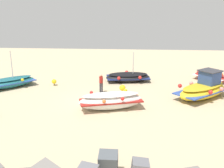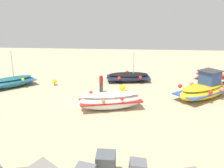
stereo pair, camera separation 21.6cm
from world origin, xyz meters
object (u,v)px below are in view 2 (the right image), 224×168
Objects in this scene: fishing_boat_2 at (11,82)px; mooring_buoy_0 at (122,88)px; fishing_boat_0 at (110,101)px; fishing_boat_3 at (204,89)px; fishing_boat_1 at (128,77)px; mooring_buoy_1 at (54,81)px; fishing_boat_4 at (211,77)px; person_walking at (101,82)px.

mooring_buoy_0 is at bearing 133.20° from fishing_boat_2.
fishing_boat_3 is (-7.42, -3.10, 0.06)m from fishing_boat_0.
fishing_boat_1 is 7.62m from fishing_boat_3.
mooring_buoy_1 is (-3.87, -0.87, -0.10)m from fishing_boat_2.
fishing_boat_0 is at bearing 111.89° from fishing_boat_2.
fishing_boat_4 is at bearing 148.09° from fishing_boat_2.
fishing_boat_1 is 7.59× the size of mooring_buoy_1.
mooring_buoy_0 is 6.72m from mooring_buoy_1.
fishing_boat_1 is at bearing 65.40° from fishing_boat_0.
fishing_boat_2 is 6.52× the size of mooring_buoy_0.
fishing_boat_1 is 3.58m from mooring_buoy_0.
fishing_boat_2 reaches higher than fishing_boat_3.
mooring_buoy_0 is (-10.38, 0.79, -0.05)m from fishing_boat_2.
fishing_boat_0 is 3.93m from mooring_buoy_0.
fishing_boat_2 is (10.81, 2.77, 0.05)m from fishing_boat_1.
fishing_boat_0 is at bearing 136.43° from mooring_buoy_1.
mooring_buoy_0 is (8.61, 4.32, -0.01)m from fishing_boat_4.
fishing_boat_3 reaches higher than fishing_boat_4.
fishing_boat_0 is 8.01m from mooring_buoy_1.
person_walking is (8.55, -0.62, 0.24)m from fishing_boat_3.
fishing_boat_3 is 8.58m from person_walking.
fishing_boat_4 is at bearing -170.02° from mooring_buoy_1.
fishing_boat_4 is 2.02× the size of person_walking.
mooring_buoy_1 is at bearing 52.40° from person_walking.
fishing_boat_2 reaches higher than mooring_buoy_1.
mooring_buoy_1 is (5.80, -5.52, -0.28)m from fishing_boat_0.
fishing_boat_0 is 12.40m from fishing_boat_4.
person_walking is 2.36× the size of mooring_buoy_0.
mooring_buoy_0 reaches higher than mooring_buoy_1.
fishing_boat_0 is at bearing 79.53° from mooring_buoy_0.
fishing_boat_2 is at bearing 138.54° from fishing_boat_0.
fishing_boat_3 is 6.76m from mooring_buoy_0.
fishing_boat_0 is 8.21× the size of mooring_buoy_1.
fishing_boat_2 reaches higher than person_walking.
fishing_boat_2 is 2.76× the size of person_walking.
mooring_buoy_0 is (-1.84, -0.13, -0.53)m from person_walking.
fishing_boat_2 reaches higher than fishing_boat_4.
fishing_boat_0 is at bearing 72.60° from fishing_boat_1.
person_walking reaches higher than fishing_boat_4.
mooring_buoy_1 is at bearing 150.29° from fishing_boat_2.
fishing_boat_0 is 1.08× the size of fishing_boat_1.
fishing_boat_4 reaches higher than mooring_buoy_0.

